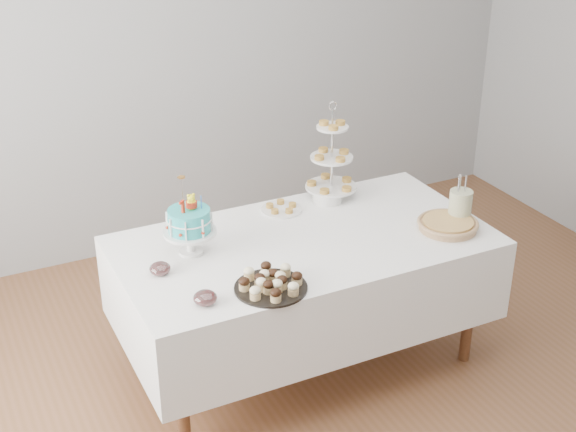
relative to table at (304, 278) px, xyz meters
name	(u,v)px	position (x,y,z in m)	size (l,w,h in m)	color
floor	(329,393)	(0.00, -0.30, -0.54)	(5.00, 5.00, 0.00)	brown
walls	(336,154)	(0.00, -0.30, 0.81)	(5.04, 4.04, 2.70)	#959799
table	(304,278)	(0.00, 0.00, 0.00)	(1.92, 1.02, 0.77)	white
birthday_cake	(190,233)	(-0.57, 0.12, 0.34)	(0.27, 0.27, 0.41)	white
cupcake_tray	(271,282)	(-0.36, -0.36, 0.27)	(0.34, 0.34, 0.08)	black
pie	(448,224)	(0.73, -0.23, 0.26)	(0.32, 0.32, 0.05)	#A97F5B
tiered_stand	(332,158)	(0.38, 0.40, 0.47)	(0.29, 0.29, 0.57)	silver
plate_stack	(327,196)	(0.33, 0.36, 0.26)	(0.17, 0.17, 0.06)	white
pastry_plate	(281,208)	(0.04, 0.36, 0.24)	(0.23, 0.23, 0.03)	white
jam_bowl_a	(205,298)	(-0.67, -0.35, 0.26)	(0.11, 0.11, 0.06)	silver
jam_bowl_b	(160,269)	(-0.77, -0.01, 0.26)	(0.10, 0.10, 0.06)	silver
utensil_pitcher	(460,205)	(0.84, -0.18, 0.32)	(0.13, 0.12, 0.27)	silver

